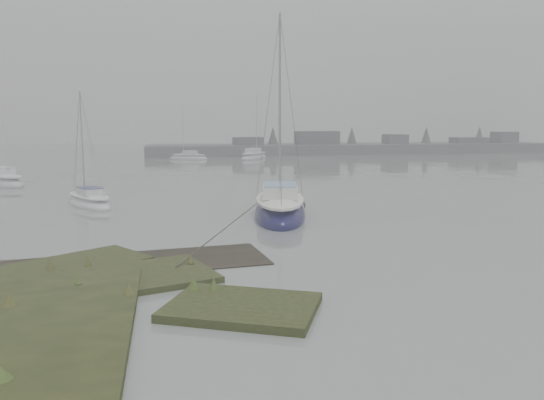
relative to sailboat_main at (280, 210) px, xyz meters
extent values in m
plane|color=slate|center=(-4.10, 18.02, -0.32)|extent=(160.00, 160.00, 0.00)
cube|color=#4C4F51|center=(21.90, 50.02, 0.28)|extent=(60.00, 8.00, 1.60)
cube|color=#424247|center=(5.90, 49.02, 1.08)|extent=(4.00, 3.00, 2.20)
cube|color=#424247|center=(15.90, 49.02, 1.48)|extent=(6.00, 3.00, 3.00)
cube|color=#424247|center=(27.90, 49.02, 1.23)|extent=(3.00, 3.00, 2.50)
cube|color=#424247|center=(39.90, 49.02, 0.98)|extent=(5.00, 3.00, 2.00)
cube|color=#424247|center=(45.90, 49.02, 1.38)|extent=(3.00, 3.00, 2.80)
cone|color=#384238|center=(9.90, 51.02, 1.88)|extent=(2.00, 2.00, 3.50)
cone|color=#384238|center=(21.90, 51.02, 1.88)|extent=(2.00, 2.00, 3.50)
cone|color=#384238|center=(33.90, 51.02, 1.88)|extent=(2.00, 2.00, 3.50)
cone|color=#384238|center=(42.90, 51.02, 1.88)|extent=(2.00, 2.00, 3.50)
ellipsoid|color=#0F0D38|center=(0.00, 0.02, -0.20)|extent=(3.80, 7.71, 1.79)
ellipsoid|color=silver|center=(0.00, 0.02, 0.52)|extent=(3.14, 6.68, 0.51)
cube|color=silver|center=(-0.06, -0.29, 0.96)|extent=(2.04, 2.79, 0.53)
cube|color=#799ABA|center=(-0.06, -0.29, 1.26)|extent=(1.90, 2.56, 0.08)
cylinder|color=#939399|center=(0.19, 0.95, 5.11)|extent=(0.12, 0.12, 8.43)
cylinder|color=#939399|center=(-0.10, -0.50, 1.26)|extent=(0.66, 2.91, 0.09)
ellipsoid|color=silver|center=(-9.47, 5.28, -0.24)|extent=(3.59, 4.89, 1.15)
ellipsoid|color=silver|center=(-9.47, 5.28, 0.22)|extent=(3.03, 4.21, 0.32)
cube|color=silver|center=(-9.37, 5.10, 0.50)|extent=(1.65, 1.90, 0.34)
cube|color=#18204A|center=(-9.37, 5.10, 0.69)|extent=(1.53, 1.75, 0.05)
cylinder|color=#939399|center=(-9.75, 5.81, 3.15)|extent=(0.07, 0.07, 5.39)
cylinder|color=#939399|center=(-9.31, 4.98, 0.69)|extent=(0.94, 1.69, 0.06)
ellipsoid|color=#A1A4AA|center=(-17.20, 16.67, -0.22)|extent=(5.46, 5.91, 1.47)
cube|color=silver|center=(-17.03, 16.47, 0.73)|extent=(2.34, 2.43, 0.43)
cube|color=#AFB2BA|center=(-17.03, 16.47, 0.98)|extent=(2.16, 2.24, 0.07)
cylinder|color=#939399|center=(-16.92, 16.34, 0.98)|extent=(1.64, 1.90, 0.08)
ellipsoid|color=#B1B4BB|center=(5.48, 41.03, -0.22)|extent=(5.09, 6.32, 1.51)
ellipsoid|color=silver|center=(5.48, 41.03, 0.39)|extent=(4.31, 5.43, 0.43)
cube|color=silver|center=(5.34, 40.80, 0.76)|extent=(2.27, 2.51, 0.44)
cube|color=#B1B3BC|center=(5.34, 40.80, 1.01)|extent=(2.10, 2.31, 0.07)
cylinder|color=#939399|center=(5.92, 41.70, 4.24)|extent=(0.10, 0.10, 7.09)
cylinder|color=#939399|center=(5.24, 40.66, 1.01)|extent=(1.42, 2.13, 0.08)
ellipsoid|color=#B0B6BB|center=(-2.64, 41.63, -0.24)|extent=(5.14, 3.51, 1.19)
ellipsoid|color=silver|center=(-2.64, 41.63, 0.24)|extent=(4.43, 2.95, 0.34)
cube|color=silver|center=(-2.45, 41.54, 0.53)|extent=(1.97, 1.66, 0.35)
cube|color=silver|center=(-2.45, 41.54, 0.73)|extent=(1.81, 1.53, 0.06)
cylinder|color=#939399|center=(-3.21, 41.89, 3.29)|extent=(0.08, 0.08, 5.61)
cylinder|color=#939399|center=(-2.32, 41.48, 0.73)|extent=(1.81, 0.87, 0.06)
camera|label=1|loc=(-5.27, -24.56, 4.14)|focal=35.00mm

